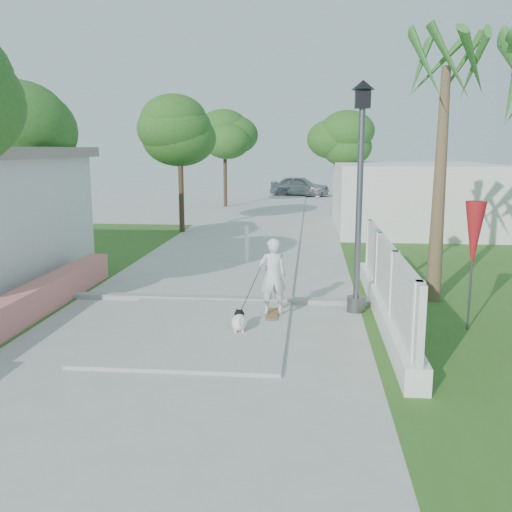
# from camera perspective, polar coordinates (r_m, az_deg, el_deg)

# --- Properties ---
(ground) EXTENTS (90.00, 90.00, 0.00)m
(ground) POSITION_cam_1_polar(r_m,az_deg,el_deg) (6.72, -12.93, -17.91)
(ground) COLOR #B7B7B2
(ground) RESTS_ON ground
(path_strip) EXTENTS (3.20, 36.00, 0.06)m
(path_strip) POSITION_cam_1_polar(r_m,az_deg,el_deg) (25.85, 1.10, 3.68)
(path_strip) COLOR #B7B7B2
(path_strip) RESTS_ON ground
(curb) EXTENTS (6.50, 0.25, 0.10)m
(curb) POSITION_cam_1_polar(r_m,az_deg,el_deg) (12.16, -4.03, -4.29)
(curb) COLOR #999993
(curb) RESTS_ON ground
(pink_wall) EXTENTS (0.45, 8.20, 0.80)m
(pink_wall) POSITION_cam_1_polar(r_m,az_deg,el_deg) (10.93, -23.69, -5.49)
(pink_wall) COLOR #D8756E
(pink_wall) RESTS_ON ground
(lattice_fence) EXTENTS (0.35, 7.00, 1.50)m
(lattice_fence) POSITION_cam_1_polar(r_m,az_deg,el_deg) (11.00, 12.81, -3.49)
(lattice_fence) COLOR white
(lattice_fence) RESTS_ON ground
(building_right) EXTENTS (6.00, 8.00, 2.60)m
(building_right) POSITION_cam_1_polar(r_m,az_deg,el_deg) (23.99, 15.24, 5.81)
(building_right) COLOR silver
(building_right) RESTS_ON ground
(street_lamp) EXTENTS (0.44, 0.44, 4.44)m
(street_lamp) POSITION_cam_1_polar(r_m,az_deg,el_deg) (11.14, 10.33, 6.60)
(street_lamp) COLOR #59595E
(street_lamp) RESTS_ON ground
(bollard) EXTENTS (0.14, 0.14, 1.09)m
(bollard) POSITION_cam_1_polar(r_m,az_deg,el_deg) (15.90, -0.97, 1.26)
(bollard) COLOR white
(bollard) RESTS_ON ground
(patio_umbrella) EXTENTS (0.36, 0.36, 2.30)m
(patio_umbrella) POSITION_cam_1_polar(r_m,az_deg,el_deg) (10.57, 20.96, 1.81)
(patio_umbrella) COLOR #59595E
(patio_umbrella) RESTS_ON ground
(tree_left_mid) EXTENTS (3.20, 3.20, 4.85)m
(tree_left_mid) POSITION_cam_1_polar(r_m,az_deg,el_deg) (15.92, -22.85, 10.98)
(tree_left_mid) COLOR #4C3826
(tree_left_mid) RESTS_ON ground
(tree_path_left) EXTENTS (3.40, 3.40, 5.23)m
(tree_path_left) POSITION_cam_1_polar(r_m,az_deg,el_deg) (22.13, -7.59, 12.24)
(tree_path_left) COLOR #4C3826
(tree_path_left) RESTS_ON ground
(tree_path_right) EXTENTS (3.00, 3.00, 4.79)m
(tree_path_right) POSITION_cam_1_polar(r_m,az_deg,el_deg) (25.59, 8.47, 11.27)
(tree_path_right) COLOR #4C3826
(tree_path_right) RESTS_ON ground
(tree_path_far) EXTENTS (3.20, 3.20, 5.17)m
(tree_path_far) POSITION_cam_1_polar(r_m,az_deg,el_deg) (31.92, -3.11, 11.81)
(tree_path_far) COLOR #4C3826
(tree_path_far) RESTS_ON ground
(palm_far) EXTENTS (1.80, 1.80, 5.30)m
(palm_far) POSITION_cam_1_polar(r_m,az_deg,el_deg) (12.43, 18.43, 16.15)
(palm_far) COLOR brown
(palm_far) RESTS_ON ground
(skateboarder) EXTENTS (0.81, 1.21, 1.54)m
(skateboarder) POSITION_cam_1_polar(r_m,az_deg,el_deg) (10.65, 0.82, -2.57)
(skateboarder) COLOR olive
(skateboarder) RESTS_ON ground
(dog) EXTENTS (0.31, 0.59, 0.41)m
(dog) POSITION_cam_1_polar(r_m,az_deg,el_deg) (10.02, -1.69, -6.54)
(dog) COLOR white
(dog) RESTS_ON ground
(parked_car) EXTENTS (4.18, 2.17, 1.36)m
(parked_car) POSITION_cam_1_polar(r_m,az_deg,el_deg) (39.11, 4.41, 6.99)
(parked_car) COLOR #969A9D
(parked_car) RESTS_ON ground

